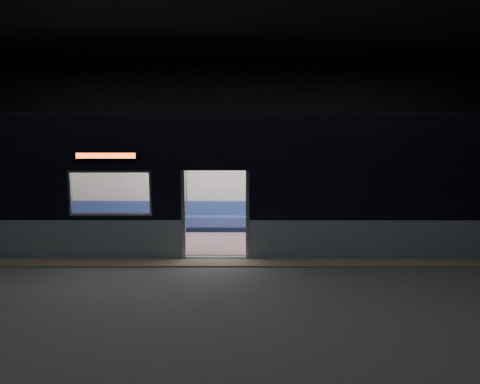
{
  "coord_description": "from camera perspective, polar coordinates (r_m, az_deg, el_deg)",
  "views": [
    {
      "loc": [
        0.61,
        -10.4,
        3.37
      ],
      "look_at": [
        0.56,
        2.3,
        1.35
      ],
      "focal_mm": 38.0,
      "sensor_mm": 36.0,
      "label": 1
    }
  ],
  "objects": [
    {
      "name": "station_envelope",
      "position": [
        10.42,
        -3.2,
        10.63
      ],
      "size": [
        24.0,
        14.0,
        5.0
      ],
      "color": "black",
      "rests_on": "station_floor"
    },
    {
      "name": "tactile_strip",
      "position": [
        11.47,
        -2.87,
        -7.99
      ],
      "size": [
        22.8,
        0.5,
        0.03
      ],
      "primitive_type": "cube",
      "color": "#8C7F59",
      "rests_on": "station_floor"
    },
    {
      "name": "passenger",
      "position": [
        14.33,
        8.7,
        -1.3
      ],
      "size": [
        0.42,
        0.73,
        1.44
      ],
      "rotation": [
        0.0,
        0.0,
        0.03
      ],
      "color": "black",
      "rests_on": "metro_car"
    },
    {
      "name": "station_floor",
      "position": [
        10.95,
        -3.03,
        -8.94
      ],
      "size": [
        24.0,
        14.0,
        0.01
      ],
      "primitive_type": "cube",
      "color": "#47494C",
      "rests_on": "ground"
    },
    {
      "name": "metro_car",
      "position": [
        13.05,
        -2.48,
        2.31
      ],
      "size": [
        18.0,
        3.04,
        3.35
      ],
      "color": "#8D9DA9",
      "rests_on": "station_floor"
    },
    {
      "name": "transit_map",
      "position": [
        14.58,
        9.88,
        1.49
      ],
      "size": [
        1.04,
        0.03,
        0.68
      ],
      "primitive_type": "cube",
      "color": "white",
      "rests_on": "metro_car"
    },
    {
      "name": "handbag",
      "position": [
        14.13,
        8.95,
        -1.99
      ],
      "size": [
        0.37,
        0.34,
        0.15
      ],
      "primitive_type": "cube",
      "rotation": [
        0.0,
        0.0,
        -0.27
      ],
      "color": "black",
      "rests_on": "passenger"
    }
  ]
}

